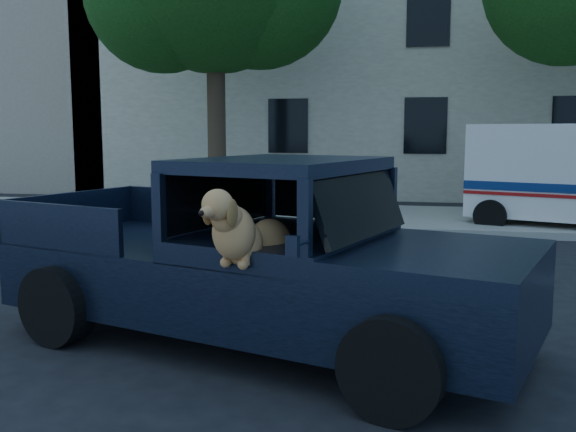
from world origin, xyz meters
TOP-DOWN VIEW (x-y plane):
  - ground at (0.00, 0.00)m, footprint 120.00×120.00m
  - far_sidewalk at (0.00, 9.20)m, footprint 60.00×4.00m
  - lane_stripes at (2.00, 3.40)m, footprint 21.60×0.14m
  - building_main at (3.00, 16.50)m, footprint 26.00×6.00m
  - pickup_truck at (-0.80, 0.41)m, footprint 5.34×3.37m
  - mail_truck at (3.81, 8.44)m, footprint 4.37×3.14m

SIDE VIEW (x-z plane):
  - ground at x=0.00m, z-range 0.00..0.00m
  - lane_stripes at x=2.00m, z-range 0.00..0.01m
  - far_sidewalk at x=0.00m, z-range 0.00..0.15m
  - pickup_truck at x=-0.80m, z-range -0.29..1.50m
  - mail_truck at x=3.81m, z-range -0.14..2.04m
  - building_main at x=3.00m, z-range 0.00..9.00m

